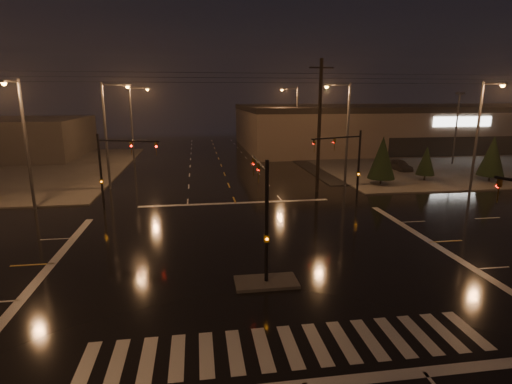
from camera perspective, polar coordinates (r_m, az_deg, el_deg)
ground at (r=23.27m, az=-0.24°, el=-8.60°), size 140.00×140.00×0.00m
sidewalk_ne at (r=61.69m, az=24.12°, el=4.24°), size 36.00×36.00×0.12m
median_island at (r=19.63m, az=1.48°, el=-12.74°), size 3.00×1.60×0.15m
crosswalk at (r=15.44m, az=4.91°, el=-21.09°), size 15.00×2.60×0.01m
stop_bar_far at (r=33.64m, az=-2.94°, el=-1.58°), size 16.00×0.50×0.01m
parking_lot at (r=62.93m, az=28.94°, el=3.87°), size 50.00×24.00×0.08m
retail_building at (r=77.50m, az=21.23°, el=8.99°), size 60.20×28.30×7.20m
signal_mast_median at (r=19.18m, az=1.07°, el=-1.62°), size 0.25×4.59×6.00m
signal_mast_ne at (r=34.25m, az=13.21°, el=4.83°), size 4.84×1.86×6.00m
signal_mast_nw at (r=32.49m, az=-19.81°, el=3.93°), size 4.84×1.86×6.00m
streetlight_1 at (r=40.26m, az=-20.30°, el=8.49°), size 2.77×0.32×10.00m
streetlight_2 at (r=56.00m, az=-17.06°, el=9.92°), size 2.77×0.32×10.00m
streetlight_3 at (r=40.07m, az=12.55°, el=8.98°), size 2.77×0.32×10.00m
streetlight_4 at (r=59.15m, az=5.57°, el=10.60°), size 2.77×0.32×10.00m
streetlight_5 at (r=35.11m, az=-30.28°, el=6.87°), size 0.32×2.77×10.00m
streetlight_6 at (r=41.17m, az=29.36°, el=7.69°), size 0.32×2.77×10.00m
utility_pole_1 at (r=37.12m, az=9.03°, el=9.30°), size 2.20×0.32×12.00m
conifer_0 at (r=41.85m, az=17.59°, el=4.72°), size 2.71×2.71×4.93m
conifer_1 at (r=45.51m, az=23.14°, el=4.15°), size 1.93×1.93×3.71m
conifer_2 at (r=48.08m, az=30.70°, el=4.48°), size 2.65×2.65×4.85m
car_parked at (r=51.18m, az=19.87°, el=3.63°), size 1.81×4.04×1.35m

